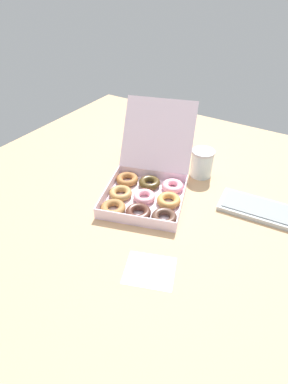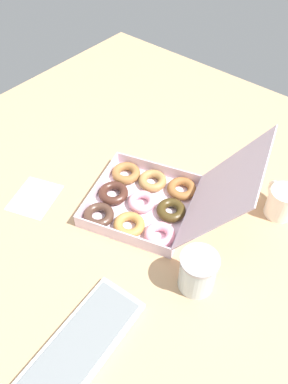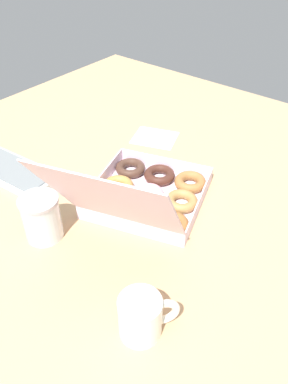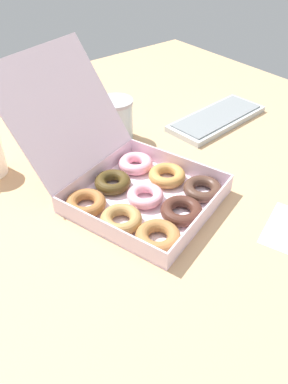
{
  "view_description": "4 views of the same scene",
  "coord_description": "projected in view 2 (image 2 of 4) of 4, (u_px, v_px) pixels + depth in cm",
  "views": [
    {
      "loc": [
        47.15,
        -82.79,
        76.43
      ],
      "look_at": [
        -3.11,
        -1.17,
        3.34
      ],
      "focal_mm": 28.0,
      "sensor_mm": 36.0,
      "label": 1
    },
    {
      "loc": [
        56.87,
        48.32,
        91.97
      ],
      "look_at": [
        -4.04,
        -2.31,
        4.79
      ],
      "focal_mm": 35.0,
      "sensor_mm": 36.0,
      "label": 2
    },
    {
      "loc": [
        -54.74,
        65.97,
        71.41
      ],
      "look_at": [
        -2.67,
        0.56,
        4.12
      ],
      "focal_mm": 35.0,
      "sensor_mm": 36.0,
      "label": 3
    },
    {
      "loc": [
        -45.86,
        -56.49,
        58.69
      ],
      "look_at": [
        -4.24,
        -3.66,
        4.88
      ],
      "focal_mm": 35.0,
      "sensor_mm": 36.0,
      "label": 4
    }
  ],
  "objects": [
    {
      "name": "glass_jar",
      "position": [
        198.0,
        272.0,
        0.97
      ],
      "size": [
        10.13,
        10.13,
        12.4
      ],
      "color": "silver",
      "rests_on": "ground_plane"
    },
    {
      "name": "donut_box",
      "position": [
        150.0,
        200.0,
        1.17
      ],
      "size": [
        44.16,
        55.5,
        30.79
      ],
      "color": "white",
      "rests_on": "ground_plane"
    },
    {
      "name": "paper_napkin",
      "position": [
        35.0,
        197.0,
        1.23
      ],
      "size": [
        19.16,
        17.77,
        0.15
      ],
      "primitive_type": "cube",
      "rotation": [
        0.0,
        0.0,
        0.35
      ],
      "color": "white",
      "rests_on": "ground_plane"
    },
    {
      "name": "ground_plane",
      "position": [
        141.0,
        215.0,
        1.19
      ],
      "size": [
        180.0,
        180.0,
        2.0
      ],
      "primitive_type": "cube",
      "color": "tan"
    },
    {
      "name": "keyboard",
      "position": [
        80.0,
        347.0,
        0.89
      ],
      "size": [
        35.97,
        16.66,
        2.2
      ],
      "color": "#B7C0C4",
      "rests_on": "ground_plane"
    },
    {
      "name": "coffee_mug",
      "position": [
        281.0,
        201.0,
        1.15
      ],
      "size": [
        10.24,
        11.49,
        9.96
      ],
      "color": "white",
      "rests_on": "ground_plane"
    }
  ]
}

